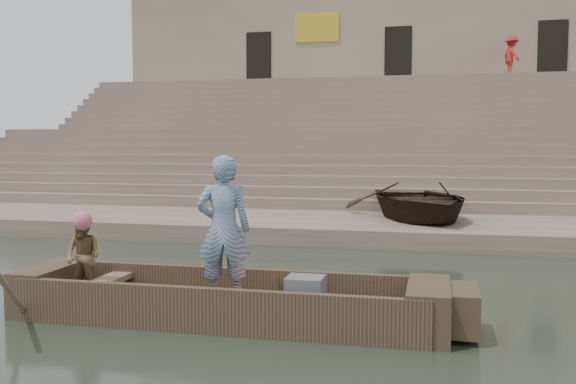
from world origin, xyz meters
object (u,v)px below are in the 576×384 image
(rowing_man, at_px, (83,256))
(television, at_px, (304,292))
(standing_man, at_px, (223,229))
(beached_rowboat, at_px, (418,200))
(main_rowboat, at_px, (226,312))
(pedestrian, at_px, (512,56))

(rowing_man, height_order, television, rowing_man)
(rowing_man, bearing_deg, standing_man, 14.64)
(standing_man, xyz_separation_m, beached_rowboat, (2.22, 8.39, -0.32))
(standing_man, bearing_deg, beached_rowboat, -118.80)
(main_rowboat, xyz_separation_m, television, (1.03, 0.00, 0.31))
(television, bearing_deg, rowing_man, -178.82)
(pedestrian, bearing_deg, rowing_man, 138.63)
(television, bearing_deg, standing_man, 177.97)
(main_rowboat, height_order, beached_rowboat, beached_rowboat)
(standing_man, relative_size, rowing_man, 1.77)
(rowing_man, xyz_separation_m, beached_rowboat, (4.18, 8.49, 0.10))
(standing_man, bearing_deg, rowing_man, -11.01)
(main_rowboat, distance_m, pedestrian, 23.10)
(standing_man, bearing_deg, pedestrian, -118.85)
(main_rowboat, xyz_separation_m, rowing_man, (-2.00, -0.06, 0.65))
(rowing_man, distance_m, pedestrian, 23.58)
(standing_man, distance_m, television, 1.32)
(television, bearing_deg, beached_rowboat, 82.24)
(main_rowboat, relative_size, standing_man, 2.61)
(main_rowboat, bearing_deg, standing_man, 138.78)
(standing_man, xyz_separation_m, pedestrian, (5.73, 21.55, 4.86))
(main_rowboat, bearing_deg, television, 0.00)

